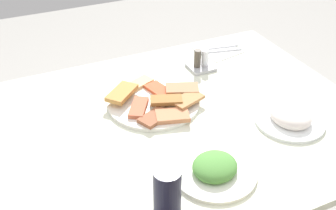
{
  "coord_description": "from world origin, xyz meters",
  "views": [
    {
      "loc": [
        0.46,
        0.92,
        1.5
      ],
      "look_at": [
        0.01,
        -0.04,
        0.77
      ],
      "focal_mm": 43.81,
      "sensor_mm": 36.0,
      "label": 1
    }
  ],
  "objects_px": {
    "pide_platter": "(155,101)",
    "paper_napkin": "(218,50)",
    "condiment_caddy": "(201,63)",
    "salad_plate_greens": "(290,117)",
    "soda_can": "(167,191)",
    "fork": "(216,47)",
    "spoon": "(220,51)",
    "dining_table": "(178,138)",
    "salad_plate_rice": "(215,169)"
  },
  "relations": [
    {
      "from": "salad_plate_greens",
      "to": "salad_plate_rice",
      "type": "distance_m",
      "value": 0.34
    },
    {
      "from": "fork",
      "to": "spoon",
      "type": "height_order",
      "value": "same"
    },
    {
      "from": "salad_plate_rice",
      "to": "fork",
      "type": "height_order",
      "value": "salad_plate_rice"
    },
    {
      "from": "condiment_caddy",
      "to": "soda_can",
      "type": "bearing_deg",
      "value": 54.98
    },
    {
      "from": "dining_table",
      "to": "condiment_caddy",
      "type": "xyz_separation_m",
      "value": [
        -0.22,
        -0.25,
        0.1
      ]
    },
    {
      "from": "condiment_caddy",
      "to": "dining_table",
      "type": "bearing_deg",
      "value": 49.46
    },
    {
      "from": "pide_platter",
      "to": "spoon",
      "type": "bearing_deg",
      "value": -148.83
    },
    {
      "from": "fork",
      "to": "dining_table",
      "type": "bearing_deg",
      "value": 57.3
    },
    {
      "from": "soda_can",
      "to": "salad_plate_greens",
      "type": "bearing_deg",
      "value": -162.09
    },
    {
      "from": "dining_table",
      "to": "pide_platter",
      "type": "bearing_deg",
      "value": -70.93
    },
    {
      "from": "salad_plate_greens",
      "to": "soda_can",
      "type": "relative_size",
      "value": 1.76
    },
    {
      "from": "dining_table",
      "to": "spoon",
      "type": "xyz_separation_m",
      "value": [
        -0.35,
        -0.34,
        0.08
      ]
    },
    {
      "from": "pide_platter",
      "to": "salad_plate_greens",
      "type": "bearing_deg",
      "value": 142.5
    },
    {
      "from": "dining_table",
      "to": "salad_plate_rice",
      "type": "distance_m",
      "value": 0.27
    },
    {
      "from": "soda_can",
      "to": "fork",
      "type": "xyz_separation_m",
      "value": [
        -0.54,
        -0.69,
        -0.06
      ]
    },
    {
      "from": "salad_plate_greens",
      "to": "condiment_caddy",
      "type": "relative_size",
      "value": 2.34
    },
    {
      "from": "soda_can",
      "to": "paper_napkin",
      "type": "distance_m",
      "value": 0.86
    },
    {
      "from": "pide_platter",
      "to": "condiment_caddy",
      "type": "distance_m",
      "value": 0.29
    },
    {
      "from": "paper_napkin",
      "to": "condiment_caddy",
      "type": "relative_size",
      "value": 1.68
    },
    {
      "from": "salad_plate_greens",
      "to": "soda_can",
      "type": "xyz_separation_m",
      "value": [
        0.49,
        0.16,
        0.04
      ]
    },
    {
      "from": "salad_plate_rice",
      "to": "soda_can",
      "type": "height_order",
      "value": "soda_can"
    },
    {
      "from": "spoon",
      "to": "condiment_caddy",
      "type": "relative_size",
      "value": 1.95
    },
    {
      "from": "fork",
      "to": "condiment_caddy",
      "type": "bearing_deg",
      "value": 52.26
    },
    {
      "from": "salad_plate_greens",
      "to": "paper_napkin",
      "type": "relative_size",
      "value": 1.39
    },
    {
      "from": "pide_platter",
      "to": "spoon",
      "type": "height_order",
      "value": "pide_platter"
    },
    {
      "from": "soda_can",
      "to": "spoon",
      "type": "distance_m",
      "value": 0.85
    },
    {
      "from": "pide_platter",
      "to": "paper_napkin",
      "type": "height_order",
      "value": "pide_platter"
    },
    {
      "from": "salad_plate_rice",
      "to": "paper_napkin",
      "type": "bearing_deg",
      "value": -121.24
    },
    {
      "from": "dining_table",
      "to": "condiment_caddy",
      "type": "relative_size",
      "value": 12.95
    },
    {
      "from": "salad_plate_greens",
      "to": "pide_platter",
      "type": "bearing_deg",
      "value": -37.5
    },
    {
      "from": "dining_table",
      "to": "fork",
      "type": "xyz_separation_m",
      "value": [
        -0.35,
        -0.38,
        0.08
      ]
    },
    {
      "from": "soda_can",
      "to": "fork",
      "type": "bearing_deg",
      "value": -127.8
    },
    {
      "from": "salad_plate_rice",
      "to": "condiment_caddy",
      "type": "relative_size",
      "value": 2.45
    },
    {
      "from": "pide_platter",
      "to": "salad_plate_rice",
      "type": "height_order",
      "value": "salad_plate_rice"
    },
    {
      "from": "pide_platter",
      "to": "paper_napkin",
      "type": "xyz_separation_m",
      "value": [
        -0.39,
        -0.25,
        -0.01
      ]
    },
    {
      "from": "soda_can",
      "to": "spoon",
      "type": "relative_size",
      "value": 0.68
    },
    {
      "from": "pide_platter",
      "to": "spoon",
      "type": "relative_size",
      "value": 1.8
    },
    {
      "from": "salad_plate_greens",
      "to": "salad_plate_rice",
      "type": "height_order",
      "value": "salad_plate_greens"
    },
    {
      "from": "pide_platter",
      "to": "salad_plate_rice",
      "type": "bearing_deg",
      "value": 92.75
    },
    {
      "from": "pide_platter",
      "to": "condiment_caddy",
      "type": "xyz_separation_m",
      "value": [
        -0.25,
        -0.15,
        0.01
      ]
    },
    {
      "from": "pide_platter",
      "to": "soda_can",
      "type": "bearing_deg",
      "value": 70.83
    },
    {
      "from": "dining_table",
      "to": "spoon",
      "type": "relative_size",
      "value": 6.64
    },
    {
      "from": "soda_can",
      "to": "condiment_caddy",
      "type": "height_order",
      "value": "soda_can"
    },
    {
      "from": "spoon",
      "to": "salad_plate_greens",
      "type": "bearing_deg",
      "value": 97.13
    },
    {
      "from": "pide_platter",
      "to": "fork",
      "type": "xyz_separation_m",
      "value": [
        -0.39,
        -0.27,
        -0.01
      ]
    },
    {
      "from": "spoon",
      "to": "pide_platter",
      "type": "bearing_deg",
      "value": 43.96
    },
    {
      "from": "paper_napkin",
      "to": "spoon",
      "type": "distance_m",
      "value": 0.02
    },
    {
      "from": "condiment_caddy",
      "to": "paper_napkin",
      "type": "bearing_deg",
      "value": -142.84
    },
    {
      "from": "soda_can",
      "to": "condiment_caddy",
      "type": "xyz_separation_m",
      "value": [
        -0.4,
        -0.57,
        -0.04
      ]
    },
    {
      "from": "condiment_caddy",
      "to": "salad_plate_greens",
      "type": "bearing_deg",
      "value": 102.07
    }
  ]
}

